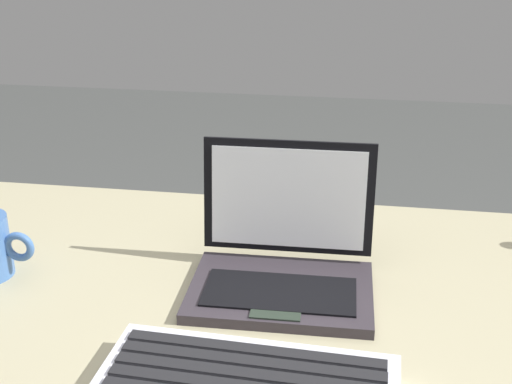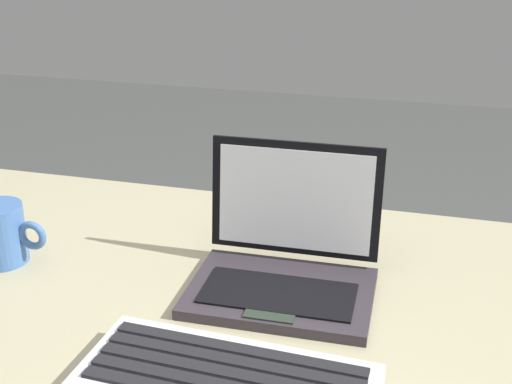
% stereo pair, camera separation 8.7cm
% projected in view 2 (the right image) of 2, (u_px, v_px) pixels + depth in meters
% --- Properties ---
extents(laptop_front, '(0.26, 0.20, 0.19)m').
position_uv_depth(laptop_front, '(285.00, 263.00, 0.94)').
color(laptop_front, '#312B31').
rests_on(laptop_front, desk).
extents(coffee_mug, '(0.12, 0.08, 0.09)m').
position_uv_depth(coffee_mug, '(1.00, 234.00, 1.01)').
color(coffee_mug, '#3F67A4').
rests_on(coffee_mug, desk).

